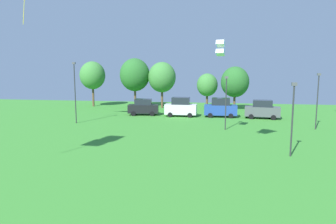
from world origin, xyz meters
TOP-DOWN VIEW (x-y plane):
  - kite_flying_9 at (1.58, 29.28)m, footprint 0.88×0.95m
  - parked_car_leftmost at (-8.88, 42.02)m, footprint 4.42×2.39m
  - parked_car_second_from_left at (-3.50, 41.60)m, footprint 4.31×1.99m
  - parked_car_third_from_left at (1.88, 41.92)m, footprint 4.35×2.03m
  - parked_car_rightmost_in_row at (7.26, 41.50)m, footprint 4.59×2.33m
  - light_post_0 at (6.76, 23.68)m, footprint 0.36×0.20m
  - light_post_1 at (11.85, 34.83)m, footprint 0.36×0.20m
  - light_post_2 at (2.30, 33.10)m, footprint 0.36×0.20m
  - light_post_3 at (-15.24, 34.33)m, footprint 0.36×0.20m
  - treeline_tree_0 at (-20.16, 50.91)m, footprint 4.40×4.40m
  - treeline_tree_1 at (-12.46, 50.63)m, footprint 5.04×5.04m
  - treeline_tree_2 at (-7.77, 50.58)m, footprint 4.59×4.59m
  - treeline_tree_3 at (-0.32, 52.71)m, footprint 3.53×3.53m
  - treeline_tree_4 at (4.13, 50.09)m, footprint 4.44×4.44m

SIDE VIEW (x-z plane):
  - parked_car_leftmost at x=-8.88m, z-range -0.01..2.28m
  - parked_car_rightmost_in_row at x=7.26m, z-range -0.02..2.41m
  - parked_car_third_from_left at x=1.88m, z-range -0.03..2.55m
  - parked_car_second_from_left at x=-3.50m, z-range -0.04..2.60m
  - light_post_0 at x=6.76m, z-range 0.39..5.79m
  - light_post_2 at x=2.30m, z-range 0.39..6.05m
  - light_post_1 at x=11.85m, z-range 0.40..6.36m
  - treeline_tree_3 at x=-0.32m, z-range 0.93..6.70m
  - light_post_3 at x=-15.24m, z-range 0.41..7.63m
  - treeline_tree_4 at x=4.13m, z-range 1.00..7.90m
  - treeline_tree_2 at x=-7.77m, z-range 1.30..8.98m
  - treeline_tree_0 at x=-20.16m, z-range 1.48..9.32m
  - treeline_tree_1 at x=-12.46m, z-range 1.37..9.69m
  - kite_flying_9 at x=1.58m, z-range 7.55..8.98m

